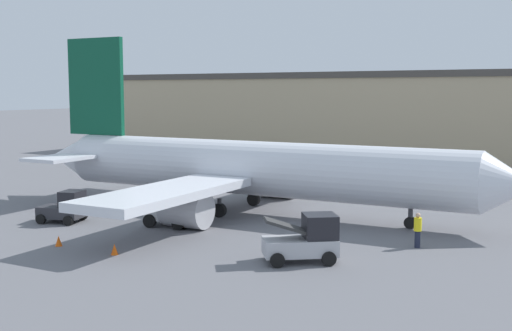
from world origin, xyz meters
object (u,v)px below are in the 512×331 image
Objects in this scene: pushback_tug at (174,210)px; airplane at (242,168)px; safety_cone_near at (114,249)px; belt_loader_truck at (306,240)px; baggage_tug at (65,208)px; safety_cone_far at (59,241)px; ground_crew_worker at (418,229)px.

airplane is at bearing 70.99° from pushback_tug.
airplane is at bearing 91.81° from safety_cone_near.
airplane is at bearing 97.60° from belt_loader_truck.
belt_loader_truck is (16.78, -0.88, 0.17)m from baggage_tug.
pushback_tug is (-1.10, -6.05, -1.97)m from airplane.
baggage_tug is 0.79× the size of belt_loader_truck.
baggage_tug reaches higher than safety_cone_far.
ground_crew_worker reaches higher than safety_cone_far.
safety_cone_near is at bearing -90.30° from airplane.
safety_cone_far is (4.29, -4.56, -0.62)m from baggage_tug.
pushback_tug is 5.39× the size of safety_cone_near.
airplane is at bearing 31.55° from baggage_tug.
safety_cone_near is at bearing 165.31° from belt_loader_truck.
baggage_tug is 5.45× the size of safety_cone_near.
belt_loader_truck reaches higher than pushback_tug.
ground_crew_worker is at bearing 35.49° from safety_cone_near.
safety_cone_far is (-16.29, -9.05, -0.70)m from ground_crew_worker.
safety_cone_near is at bearing -45.15° from baggage_tug.
baggage_tug is at bearing 140.09° from belt_loader_truck.
safety_cone_near is (-8.73, -3.56, -0.79)m from belt_loader_truck.
belt_loader_truck is 13.04m from safety_cone_far.
ground_crew_worker is 18.65m from safety_cone_far.
airplane is 11.94× the size of pushback_tug.
baggage_tug is 1.01× the size of pushback_tug.
belt_loader_truck is (9.14, -9.30, -1.91)m from airplane.
pushback_tug is at bearing 125.51° from belt_loader_truck.
safety_cone_far is at bearing 113.05° from ground_crew_worker.
baggage_tug is at bearing 151.07° from safety_cone_near.
safety_cone_far is at bearing -106.57° from airplane.
safety_cone_far is at bearing -178.33° from safety_cone_near.
safety_cone_near is at bearing -86.20° from pushback_tug.
ground_crew_worker is 14.21m from pushback_tug.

